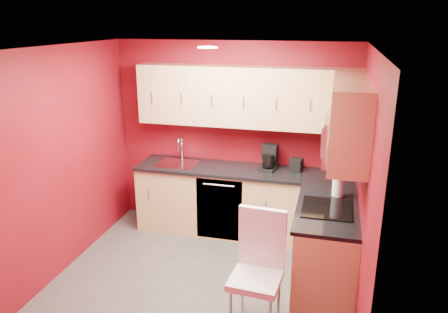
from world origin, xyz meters
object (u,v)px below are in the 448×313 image
at_px(sink, 178,161).
at_px(dining_chair, 256,273).
at_px(paper_towel, 338,185).
at_px(microwave, 345,139).
at_px(coffee_maker, 268,158).
at_px(napkin_holder, 296,165).

distance_m(sink, dining_chair, 2.31).
bearing_deg(paper_towel, dining_chair, -120.46).
relative_size(microwave, coffee_maker, 2.34).
height_order(sink, napkin_holder, sink).
bearing_deg(paper_towel, napkin_holder, 124.70).
bearing_deg(napkin_holder, coffee_maker, -170.71).
height_order(microwave, dining_chair, microwave).
distance_m(microwave, coffee_maker, 1.49).
distance_m(microwave, paper_towel, 0.71).
bearing_deg(microwave, coffee_maker, 130.26).
bearing_deg(microwave, dining_chair, -131.37).
bearing_deg(sink, coffee_maker, 1.99).
xyz_separation_m(sink, paper_towel, (2.08, -0.64, 0.10)).
relative_size(sink, napkin_holder, 3.28).
bearing_deg(coffee_maker, napkin_holder, 20.61).
height_order(napkin_holder, dining_chair, dining_chair).
bearing_deg(dining_chair, coffee_maker, 100.39).
xyz_separation_m(sink, coffee_maker, (1.21, 0.04, 0.13)).
bearing_deg(napkin_holder, paper_towel, -55.30).
bearing_deg(paper_towel, sink, 162.79).
distance_m(sink, coffee_maker, 1.22).
height_order(sink, coffee_maker, sink).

